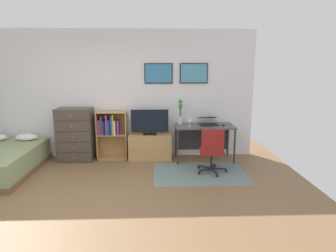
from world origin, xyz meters
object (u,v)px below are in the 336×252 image
at_px(bookshelf, 111,131).
at_px(office_chair, 212,150).
at_px(television, 150,122).
at_px(bamboo_vase, 180,111).
at_px(dresser, 75,134).
at_px(laptop, 208,121).
at_px(desk, 204,131).
at_px(wine_glass, 190,120).
at_px(computer_mouse, 223,125).
at_px(tv_stand, 150,147).

height_order(bookshelf, office_chair, bookshelf).
height_order(television, bamboo_vase, bamboo_vase).
bearing_deg(bamboo_vase, dresser, -178.02).
relative_size(dresser, laptop, 2.43).
relative_size(dresser, office_chair, 1.28).
height_order(desk, laptop, laptop).
bearing_deg(wine_glass, bamboo_vase, 123.86).
distance_m(laptop, computer_mouse, 0.33).
distance_m(dresser, desk, 2.69).
xyz_separation_m(office_chair, computer_mouse, (0.37, 0.77, 0.30)).
relative_size(tv_stand, desk, 0.74).
bearing_deg(wine_glass, tv_stand, 166.38).
distance_m(office_chair, bamboo_vase, 1.24).
relative_size(television, wine_glass, 4.30).
bearing_deg(bamboo_vase, bookshelf, -179.40).
xyz_separation_m(dresser, bookshelf, (0.73, 0.06, 0.05)).
relative_size(bookshelf, television, 1.31).
bearing_deg(bamboo_vase, laptop, -7.22).
relative_size(tv_stand, office_chair, 1.05).
xyz_separation_m(dresser, tv_stand, (1.55, 0.02, -0.28)).
bearing_deg(office_chair, dresser, 168.07).
xyz_separation_m(dresser, television, (1.55, -0.01, 0.25)).
height_order(desk, office_chair, office_chair).
xyz_separation_m(bookshelf, computer_mouse, (2.34, -0.20, 0.15)).
distance_m(bookshelf, laptop, 2.06).
xyz_separation_m(television, office_chair, (1.15, -0.90, -0.34)).
bearing_deg(wine_glass, desk, 28.34).
bearing_deg(tv_stand, computer_mouse, -5.72).
bearing_deg(tv_stand, office_chair, -38.87).
bearing_deg(desk, television, 179.69).
height_order(dresser, television, dresser).
distance_m(computer_mouse, bamboo_vase, 0.93).
bearing_deg(bookshelf, dresser, -175.23).
height_order(office_chair, laptop, laptop).
relative_size(bookshelf, office_chair, 1.18).
height_order(dresser, wine_glass, dresser).
height_order(office_chair, computer_mouse, office_chair).
relative_size(computer_mouse, wine_glass, 0.58).
bearing_deg(wine_glass, laptop, 24.47).
distance_m(bookshelf, television, 0.85).
relative_size(television, bamboo_vase, 1.49).
xyz_separation_m(laptop, bamboo_vase, (-0.58, 0.07, 0.20)).
height_order(bookshelf, bamboo_vase, bamboo_vase).
relative_size(office_chair, laptop, 1.90).
relative_size(bookshelf, desk, 0.84).
relative_size(laptop, bamboo_vase, 0.87).
distance_m(bookshelf, desk, 1.96).
height_order(bookshelf, wine_glass, bookshelf).
relative_size(television, laptop, 1.71).
distance_m(dresser, bamboo_vase, 2.25).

